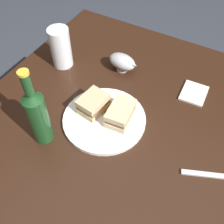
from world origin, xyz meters
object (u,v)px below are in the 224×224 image
Objects in this scene: cider_bottle at (37,115)px; pint_glass at (61,50)px; napkin at (194,93)px; fork at (212,175)px; sandwich_half_left at (121,113)px; plate at (104,119)px; sandwich_half_right at (93,104)px; gravy_boat at (123,62)px.

pint_glass is at bearing 26.09° from cider_bottle.
napkin is 0.34m from fork.
pint_glass is 0.57× the size of cider_bottle.
pint_glass reaches higher than sandwich_half_left.
sandwich_half_left is at bearing 144.09° from napkin.
napkin is (0.10, -0.53, -0.07)m from pint_glass.
sandwich_half_left is at bearing -63.65° from plate.
pint_glass is 0.91× the size of fork.
cider_bottle is (-0.33, -0.16, 0.04)m from pint_glass.
fork is at bearing -106.17° from pint_glass.
sandwich_half_right is 0.30m from pint_glass.
sandwich_half_left is 0.42× the size of cider_bottle.
gravy_boat is 0.73× the size of fork.
cider_bottle reaches higher than pint_glass.
plate is 0.27m from gravy_boat.
pint_glass is (0.15, 0.35, 0.03)m from sandwich_half_left.
sandwich_half_right reaches higher than napkin.
pint_glass is (0.18, 0.30, 0.06)m from plate.
gravy_boat is at bearing 3.54° from sandwich_half_right.
pint_glass is (0.16, 0.25, 0.03)m from sandwich_half_right.
plate is 2.58× the size of sandwich_half_right.
gravy_boat is at bearing -54.28° from fork.
gravy_boat is at bearing 26.45° from sandwich_half_left.
napkin is (0.26, -0.28, -0.04)m from sandwich_half_right.
gravy_boat is at bearing -69.66° from pint_glass.
sandwich_half_left is 0.67× the size of fork.
pint_glass is 1.50× the size of napkin.
fork is (-0.20, -0.69, -0.07)m from pint_glass.
fork is at bearing -122.18° from gravy_boat.
fork is (-0.29, -0.45, -0.04)m from gravy_boat.
gravy_boat is at bearing 92.53° from napkin.
sandwich_half_right is (-0.01, 0.10, 0.00)m from sandwich_half_left.
sandwich_half_left is 1.09× the size of napkin.
sandwich_half_left is 0.91× the size of gravy_boat.
cider_bottle is (-0.42, 0.07, 0.07)m from gravy_boat.
pint_glass is at bearing -38.27° from fork.
plate is 0.07m from sandwich_half_left.
plate is 2.61× the size of napkin.
plate is 0.23m from cider_bottle.
sandwich_half_right is at bearing -26.95° from cider_bottle.
sandwich_half_right is (0.02, 0.05, 0.04)m from plate.
plate is at bearing -120.21° from pint_glass.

